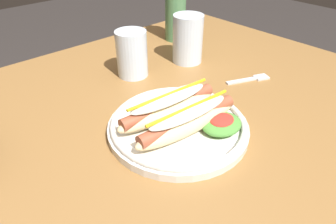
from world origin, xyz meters
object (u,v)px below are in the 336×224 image
(fork, at_px, (251,79))
(water_cup, at_px, (132,54))
(glass_bottle, at_px, (176,10))
(extra_cup, at_px, (188,39))
(hot_dog_plate, at_px, (180,120))

(fork, bearing_deg, water_cup, 155.28)
(water_cup, height_order, glass_bottle, glass_bottle)
(fork, distance_m, glass_bottle, 0.36)
(glass_bottle, bearing_deg, water_cup, -156.39)
(fork, relative_size, water_cup, 0.98)
(extra_cup, bearing_deg, hot_dog_plate, -137.63)
(fork, distance_m, extra_cup, 0.21)
(hot_dog_plate, xyz_separation_m, water_cup, (0.08, 0.26, 0.03))
(fork, bearing_deg, glass_bottle, 104.28)
(water_cup, distance_m, glass_bottle, 0.29)
(hot_dog_plate, bearing_deg, glass_bottle, 47.80)
(hot_dog_plate, xyz_separation_m, extra_cup, (0.25, 0.22, 0.04))
(hot_dog_plate, distance_m, glass_bottle, 0.51)
(hot_dog_plate, bearing_deg, fork, 5.88)
(fork, xyz_separation_m, water_cup, (-0.21, 0.23, 0.06))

